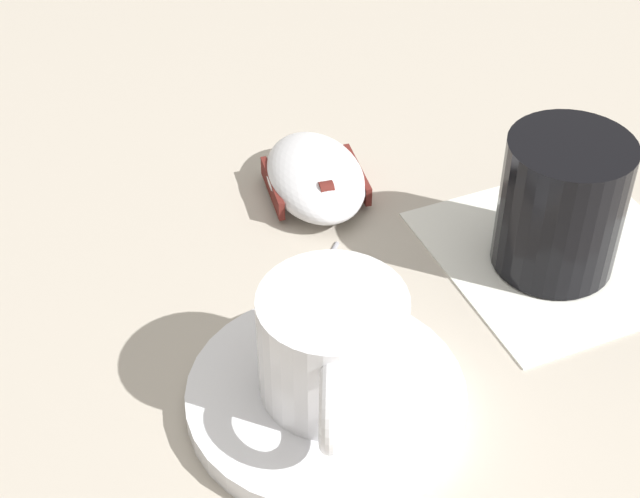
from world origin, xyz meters
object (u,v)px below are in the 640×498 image
(saucer, at_px, (326,397))
(computer_mouse, at_px, (315,177))
(coffee_cup, at_px, (332,348))
(drinking_glass, at_px, (562,205))

(saucer, relative_size, computer_mouse, 1.48)
(saucer, xyz_separation_m, computer_mouse, (0.18, -0.04, 0.01))
(coffee_cup, relative_size, computer_mouse, 1.03)
(saucer, height_order, coffee_cup, coffee_cup)
(computer_mouse, distance_m, drinking_glass, 0.16)
(coffee_cup, distance_m, computer_mouse, 0.19)
(saucer, xyz_separation_m, drinking_glass, (0.07, -0.16, 0.04))
(drinking_glass, bearing_deg, saucer, 114.29)
(coffee_cup, bearing_deg, saucer, 79.22)
(saucer, distance_m, coffee_cup, 0.04)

